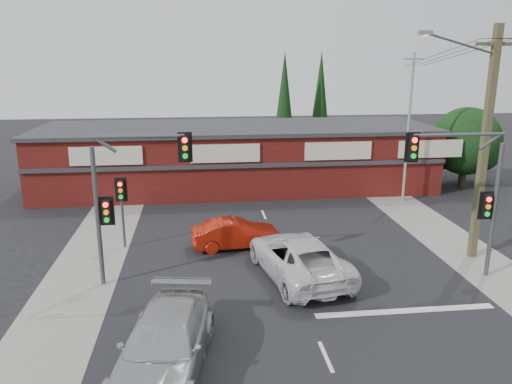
{
  "coord_description": "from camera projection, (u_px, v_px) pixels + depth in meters",
  "views": [
    {
      "loc": [
        -3.61,
        -16.69,
        8.65
      ],
      "look_at": [
        -1.3,
        3.0,
        3.32
      ],
      "focal_mm": 35.0,
      "sensor_mm": 36.0,
      "label": 1
    }
  ],
  "objects": [
    {
      "name": "ground",
      "position": [
        300.0,
        297.0,
        18.66
      ],
      "size": [
        120.0,
        120.0,
        0.0
      ],
      "primitive_type": "plane",
      "color": "black",
      "rests_on": "ground"
    },
    {
      "name": "road_strip",
      "position": [
        278.0,
        248.0,
        23.46
      ],
      "size": [
        14.0,
        70.0,
        0.01
      ],
      "primitive_type": "cube",
      "color": "black",
      "rests_on": "ground"
    },
    {
      "name": "verge_left",
      "position": [
        93.0,
        256.0,
        22.5
      ],
      "size": [
        3.0,
        70.0,
        0.02
      ],
      "primitive_type": "cube",
      "color": "gray",
      "rests_on": "ground"
    },
    {
      "name": "verge_right",
      "position": [
        450.0,
        241.0,
        24.41
      ],
      "size": [
        3.0,
        70.0,
        0.02
      ],
      "primitive_type": "cube",
      "color": "gray",
      "rests_on": "ground"
    },
    {
      "name": "stop_line",
      "position": [
        405.0,
        311.0,
        17.61
      ],
      "size": [
        6.5,
        0.35,
        0.01
      ],
      "primitive_type": "cube",
      "color": "silver",
      "rests_on": "ground"
    },
    {
      "name": "white_suv",
      "position": [
        298.0,
        257.0,
        20.24
      ],
      "size": [
        3.9,
        6.5,
        1.69
      ],
      "primitive_type": "imported",
      "rotation": [
        0.0,
        0.0,
        3.33
      ],
      "color": "silver",
      "rests_on": "ground"
    },
    {
      "name": "silver_suv",
      "position": [
        165.0,
        344.0,
        14.08
      ],
      "size": [
        3.23,
        6.01,
        1.66
      ],
      "primitive_type": "imported",
      "rotation": [
        0.0,
        0.0,
        -0.17
      ],
      "color": "#AFB2B4",
      "rests_on": "ground"
    },
    {
      "name": "red_sedan",
      "position": [
        236.0,
        234.0,
        23.4
      ],
      "size": [
        4.27,
        1.91,
        1.36
      ],
      "primitive_type": "imported",
      "rotation": [
        0.0,
        0.0,
        1.69
      ],
      "color": "#9A1809",
      "rests_on": "ground"
    },
    {
      "name": "lane_dashes",
      "position": [
        285.0,
        263.0,
        21.68
      ],
      "size": [
        0.12,
        43.9,
        0.01
      ],
      "color": "silver",
      "rests_on": "ground"
    },
    {
      "name": "shop_building",
      "position": [
        237.0,
        156.0,
        34.29
      ],
      "size": [
        27.3,
        8.4,
        4.22
      ],
      "color": "#46100E",
      "rests_on": "ground"
    },
    {
      "name": "tree_cluster",
      "position": [
        465.0,
        144.0,
        34.37
      ],
      "size": [
        5.9,
        5.1,
        5.5
      ],
      "color": "#2D2116",
      "rests_on": "ground"
    },
    {
      "name": "conifer_near",
      "position": [
        284.0,
        98.0,
        40.65
      ],
      "size": [
        1.8,
        1.8,
        9.25
      ],
      "color": "#2D2116",
      "rests_on": "ground"
    },
    {
      "name": "conifer_far",
      "position": [
        320.0,
        96.0,
        42.96
      ],
      "size": [
        1.8,
        1.8,
        9.25
      ],
      "color": "#2D2116",
      "rests_on": "ground"
    },
    {
      "name": "traffic_mast_left",
      "position": [
        124.0,
        187.0,
        18.84
      ],
      "size": [
        3.77,
        0.27,
        5.97
      ],
      "color": "#47494C",
      "rests_on": "ground"
    },
    {
      "name": "traffic_mast_right",
      "position": [
        470.0,
        183.0,
        19.37
      ],
      "size": [
        3.96,
        0.27,
        5.97
      ],
      "color": "#47494C",
      "rests_on": "ground"
    },
    {
      "name": "pedestal_signal",
      "position": [
        121.0,
        198.0,
        22.99
      ],
      "size": [
        0.55,
        0.27,
        3.38
      ],
      "color": "#47494C",
      "rests_on": "ground"
    },
    {
      "name": "utility_pole",
      "position": [
        483.0,
        138.0,
        21.07
      ],
      "size": [
        4.38,
        0.59,
        10.0
      ],
      "color": "brown",
      "rests_on": "ground"
    },
    {
      "name": "steel_pole",
      "position": [
        408.0,
        126.0,
        29.96
      ],
      "size": [
        1.2,
        0.16,
        9.0
      ],
      "color": "gray",
      "rests_on": "ground"
    }
  ]
}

